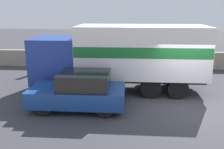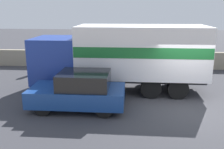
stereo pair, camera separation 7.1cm
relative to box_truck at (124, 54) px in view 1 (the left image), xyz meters
The scene contains 5 objects.
ground_plane 4.12m from the box_truck, 42.11° to the right, with size 80.00×80.00×0.00m, color #38383D.
stone_wall_backdrop 5.82m from the box_truck, 61.24° to the left, with size 60.00×0.35×1.15m.
box_truck is the anchor object (origin of this frame).
car_hatchback 3.25m from the box_truck, 123.59° to the right, with size 3.81×1.83×1.54m.
pedestrian 6.38m from the box_truck, 151.31° to the left, with size 0.35×0.35×1.60m.
Camera 1 is at (-2.42, -9.50, 3.97)m, focal length 40.00 mm.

